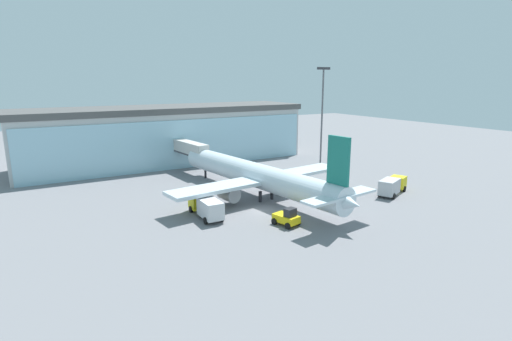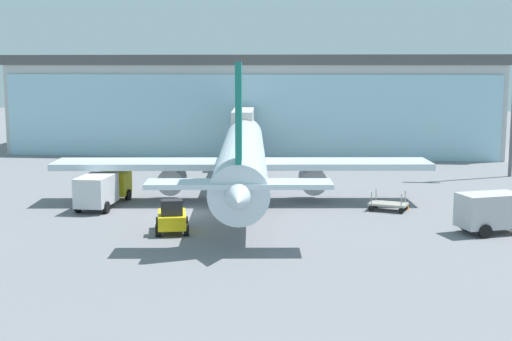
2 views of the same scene
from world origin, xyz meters
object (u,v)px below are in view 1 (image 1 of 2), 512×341
jet_bridge (187,148)px  pushback_tug (287,218)px  fuel_truck (392,185)px  airplane (257,176)px  apron_light_mast (322,108)px  catering_truck (206,206)px  safety_cone_nose (296,209)px  safety_cone_wingtip (334,188)px  baggage_cart (330,189)px

jet_bridge → pushback_tug: 33.97m
fuel_truck → airplane: bearing=131.0°
apron_light_mast → catering_truck: apron_light_mast is taller
apron_light_mast → safety_cone_nose: bearing=-135.4°
safety_cone_wingtip → fuel_truck: bearing=-49.1°
pushback_tug → safety_cone_wingtip: pushback_tug is taller
fuel_truck → pushback_tug: bearing=164.6°
fuel_truck → safety_cone_wingtip: (-5.84, 6.75, -1.19)m
airplane → fuel_truck: (18.88, -9.46, -1.92)m
jet_bridge → safety_cone_wingtip: size_ratio=23.86×
fuel_truck → baggage_cart: fuel_truck is taller
airplane → pushback_tug: airplane is taller
safety_cone_nose → safety_cone_wingtip: (11.90, 5.71, 0.00)m
baggage_cart → safety_cone_wingtip: baggage_cart is taller
catering_truck → safety_cone_wingtip: size_ratio=13.37×
catering_truck → pushback_tug: (7.31, -7.80, -0.49)m
jet_bridge → baggage_cart: 29.12m
jet_bridge → safety_cone_wingtip: (15.77, -24.33, -4.41)m
jet_bridge → catering_truck: 27.25m
fuel_truck → safety_cone_nose: fuel_truck is taller
apron_light_mast → airplane: apron_light_mast is taller
airplane → safety_cone_nose: bearing=-179.1°
catering_truck → fuel_truck: 29.70m
jet_bridge → safety_cone_wingtip: jet_bridge is taller
pushback_tug → catering_truck: bearing=29.9°
catering_truck → fuel_truck: same height
fuel_truck → pushback_tug: fuel_truck is taller
airplane → safety_cone_wingtip: airplane is taller
apron_light_mast → baggage_cart: bearing=-125.8°
fuel_truck → safety_cone_wingtip: fuel_truck is taller
jet_bridge → baggage_cart: jet_bridge is taller
fuel_truck → baggage_cart: size_ratio=2.42×
baggage_cart → pushback_tug: size_ratio=0.89×
catering_truck → safety_cone_nose: bearing=-108.0°
airplane → baggage_cart: bearing=-113.2°
baggage_cart → pushback_tug: pushback_tug is taller
fuel_truck → pushback_tug: 22.12m
airplane → baggage_cart: (11.58, -3.40, -2.89)m
safety_cone_nose → safety_cone_wingtip: same height
baggage_cart → apron_light_mast: bearing=70.5°
apron_light_mast → fuel_truck: apron_light_mast is taller
airplane → catering_truck: (-10.37, -4.35, -1.92)m
airplane → fuel_truck: 21.21m
catering_truck → jet_bridge: bearing=-14.9°
apron_light_mast → airplane: size_ratio=0.51×
safety_cone_wingtip → baggage_cart: bearing=-154.7°
catering_truck → safety_cone_nose: 12.27m
fuel_truck → baggage_cart: 9.53m
pushback_tug → safety_cone_wingtip: (16.11, 9.43, -0.70)m
baggage_cart → pushback_tug: 17.06m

